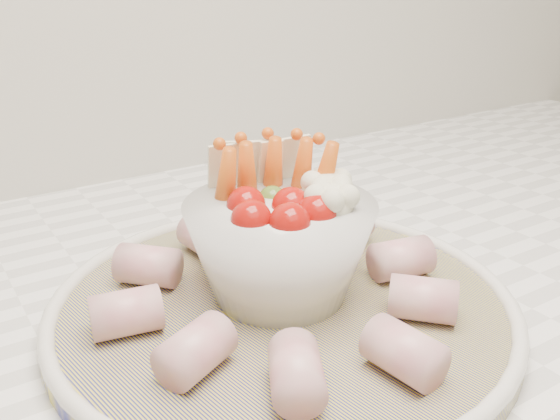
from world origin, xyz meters
TOP-DOWN VIEW (x-y plane):
  - serving_platter at (0.17, 1.37)m, footprint 0.40×0.40m
  - veggie_bowl at (0.17, 1.38)m, footprint 0.14×0.14m
  - cured_meat_rolls at (0.17, 1.37)m, footprint 0.27×0.27m

SIDE VIEW (x-z plane):
  - serving_platter at x=0.17m, z-range 0.92..0.94m
  - cured_meat_rolls at x=0.17m, z-range 0.93..0.97m
  - veggie_bowl at x=0.17m, z-range 0.92..1.04m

